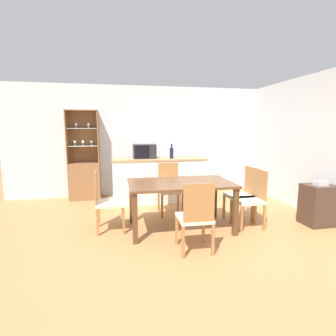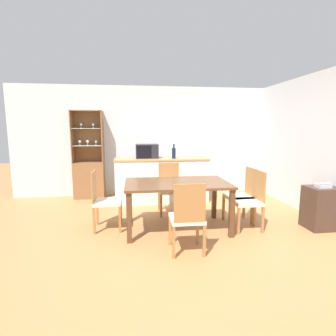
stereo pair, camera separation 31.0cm
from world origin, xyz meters
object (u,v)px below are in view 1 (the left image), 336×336
at_px(dining_chair_side_right_near, 251,199).
at_px(wine_bottle, 172,153).
at_px(telephone, 321,184).
at_px(dining_chair_side_left_far, 107,202).
at_px(dining_chair_head_near, 195,217).
at_px(side_cabinet, 319,205).
at_px(display_cabinet, 85,174).
at_px(dining_chair_side_right_far, 242,194).
at_px(microwave, 144,151).
at_px(dining_chair_head_far, 170,189).
at_px(dining_table, 180,188).

xyz_separation_m(dining_chair_side_right_near, wine_bottle, (-0.95, 1.65, 0.61)).
relative_size(wine_bottle, telephone, 1.51).
bearing_deg(dining_chair_side_right_near, wine_bottle, 30.49).
distance_m(dining_chair_side_left_far, dining_chair_head_near, 1.48).
relative_size(dining_chair_side_left_far, side_cabinet, 1.39).
distance_m(display_cabinet, wine_bottle, 2.02).
distance_m(dining_chair_side_right_far, telephone, 1.23).
bearing_deg(microwave, dining_chair_side_right_far, -45.31).
xyz_separation_m(display_cabinet, telephone, (3.91, -2.46, 0.13)).
relative_size(display_cabinet, dining_chair_side_right_far, 2.11).
bearing_deg(dining_chair_side_left_far, dining_chair_side_right_far, 89.56).
distance_m(dining_chair_head_near, dining_chair_side_right_near, 1.31).
bearing_deg(display_cabinet, side_cabinet, -31.45).
bearing_deg(dining_chair_side_right_near, dining_chair_side_left_far, 83.31).
height_order(display_cabinet, dining_chair_side_left_far, display_cabinet).
height_order(wine_bottle, telephone, wine_bottle).
distance_m(display_cabinet, dining_chair_head_near, 3.40).
relative_size(dining_chair_side_right_near, microwave, 1.96).
xyz_separation_m(dining_chair_head_near, dining_chair_head_far, (0.00, 1.62, 0.00)).
bearing_deg(dining_chair_head_near, dining_chair_side_left_far, 140.75).
bearing_deg(side_cabinet, microwave, 143.91).
bearing_deg(dining_chair_side_right_near, dining_chair_head_near, 121.17).
relative_size(dining_chair_side_left_far, telephone, 4.58).
distance_m(display_cabinet, dining_table, 2.73).
bearing_deg(telephone, side_cabinet, 48.77).
bearing_deg(display_cabinet, dining_chair_side_right_far, -35.56).
bearing_deg(dining_chair_head_near, display_cabinet, 120.53).
distance_m(dining_chair_side_left_far, dining_chair_side_right_far, 2.25).
relative_size(dining_table, telephone, 7.85).
height_order(dining_table, microwave, microwave).
distance_m(dining_table, dining_chair_side_left_far, 1.15).
bearing_deg(telephone, dining_chair_side_left_far, 172.27).
bearing_deg(dining_chair_head_near, dining_chair_head_far, 91.01).
xyz_separation_m(dining_chair_side_left_far, microwave, (0.75, 1.53, 0.63)).
height_order(dining_chair_head_near, dining_chair_head_far, same).
bearing_deg(dining_chair_head_far, wine_bottle, -104.48).
height_order(dining_table, side_cabinet, dining_table).
xyz_separation_m(dining_chair_head_near, microwave, (-0.38, 2.48, 0.63)).
height_order(dining_chair_side_right_far, wine_bottle, wine_bottle).
xyz_separation_m(dining_table, microwave, (-0.38, 1.67, 0.44)).
xyz_separation_m(dining_chair_side_right_far, telephone, (1.11, -0.46, 0.24)).
height_order(dining_chair_head_near, dining_chair_side_right_far, same).
distance_m(dining_chair_head_far, microwave, 1.13).
bearing_deg(telephone, wine_bottle, 138.55).
xyz_separation_m(dining_chair_side_right_near, dining_chair_side_right_far, (-0.00, 0.29, 0.00)).
bearing_deg(telephone, dining_chair_head_far, 153.34).
distance_m(dining_chair_side_right_near, microwave, 2.44).
height_order(dining_chair_side_right_far, side_cabinet, dining_chair_side_right_far).
bearing_deg(dining_chair_head_near, wine_bottle, 86.62).
xyz_separation_m(wine_bottle, telephone, (2.06, -1.82, -0.37)).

